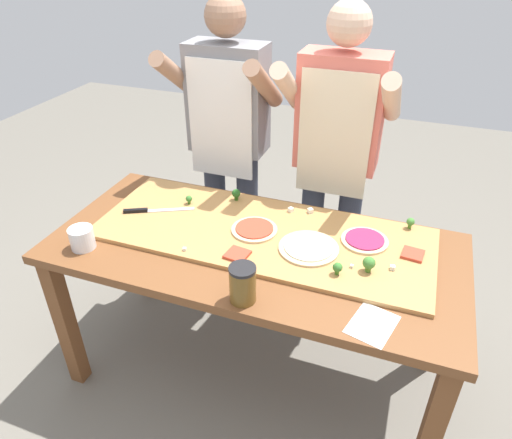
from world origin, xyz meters
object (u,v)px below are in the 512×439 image
at_px(pizza_whole_beet_magenta, 365,240).
at_px(cheese_crumble_a, 352,266).
at_px(pizza_whole_tomato_red, 254,229).
at_px(broccoli_floret_front_left, 236,194).
at_px(broccoli_floret_front_mid, 189,199).
at_px(cheese_crumble_e, 291,210).
at_px(pizza_slice_far_right, 237,254).
at_px(broccoli_floret_back_right, 369,263).
at_px(pizza_whole_cheese_artichoke, 309,248).
at_px(pizza_slice_near_right, 413,254).
at_px(recipe_note, 372,324).
at_px(broccoli_floret_back_left, 410,222).
at_px(cook_left, 228,132).
at_px(cook_right, 337,147).
at_px(broccoli_floret_back_mid, 338,268).
at_px(prep_table, 254,264).
at_px(flour_cup, 82,239).
at_px(cheese_crumble_d, 393,268).
at_px(chefs_knife, 149,210).
at_px(cheese_crumble_c, 185,249).
at_px(sauce_jar, 243,284).
at_px(cheese_crumble_b, 310,211).

distance_m(pizza_whole_beet_magenta, cheese_crumble_a, 0.19).
distance_m(pizza_whole_tomato_red, broccoli_floret_front_left, 0.28).
xyz_separation_m(broccoli_floret_front_mid, cheese_crumble_e, (0.48, 0.10, -0.02)).
distance_m(pizza_slice_far_right, broccoli_floret_back_right, 0.51).
relative_size(pizza_whole_cheese_artichoke, pizza_slice_near_right, 2.97).
bearing_deg(recipe_note, pizza_whole_tomato_red, 146.47).
bearing_deg(cheese_crumble_a, broccoli_floret_back_left, 62.61).
xyz_separation_m(cook_left, cook_right, (0.58, 0.00, 0.00)).
distance_m(broccoli_floret_front_left, broccoli_floret_back_mid, 0.69).
height_order(prep_table, broccoli_floret_front_mid, broccoli_floret_front_mid).
relative_size(pizza_slice_near_right, broccoli_floret_back_left, 1.64).
relative_size(pizza_slice_far_right, cook_right, 0.05).
distance_m(pizza_whole_tomato_red, broccoli_floret_front_mid, 0.39).
relative_size(broccoli_floret_front_mid, cook_right, 0.03).
distance_m(flour_cup, recipe_note, 1.20).
bearing_deg(cheese_crumble_d, pizza_whole_cheese_artichoke, 176.87).
relative_size(chefs_knife, cook_left, 0.18).
bearing_deg(broccoli_floret_front_left, cheese_crumble_c, -95.46).
distance_m(sauce_jar, cook_right, 0.99).
bearing_deg(pizza_whole_beet_magenta, sauce_jar, -126.16).
xyz_separation_m(broccoli_floret_back_left, cheese_crumble_a, (-0.19, -0.36, -0.02)).
bearing_deg(pizza_slice_near_right, cheese_crumble_c, -162.05).
relative_size(pizza_whole_beet_magenta, pizza_slice_far_right, 2.24).
relative_size(pizza_whole_cheese_artichoke, recipe_note, 1.39).
bearing_deg(cook_left, cheese_crumble_c, -80.24).
bearing_deg(cheese_crumble_d, pizza_slice_far_right, -168.30).
height_order(broccoli_floret_front_mid, cheese_crumble_d, broccoli_floret_front_mid).
height_order(pizza_whole_cheese_artichoke, pizza_slice_near_right, pizza_whole_cheese_artichoke).
bearing_deg(broccoli_floret_back_right, cook_left, 141.77).
bearing_deg(pizza_whole_cheese_artichoke, prep_table, -173.97).
xyz_separation_m(broccoli_floret_back_right, cheese_crumble_b, (-0.32, 0.34, -0.03)).
relative_size(pizza_slice_near_right, broccoli_floret_back_mid, 1.63).
bearing_deg(cheese_crumble_e, broccoli_floret_back_mid, -52.04).
relative_size(sauce_jar, recipe_note, 0.82).
height_order(prep_table, cheese_crumble_a, cheese_crumble_a).
distance_m(chefs_knife, cheese_crumble_b, 0.75).
bearing_deg(cheese_crumble_c, cook_right, 60.92).
height_order(cheese_crumble_d, cook_left, cook_left).
distance_m(chefs_knife, cheese_crumble_a, 0.96).
bearing_deg(sauce_jar, broccoli_floret_front_left, 114.06).
relative_size(chefs_knife, cheese_crumble_e, 14.77).
bearing_deg(pizza_slice_near_right, pizza_slice_far_right, -159.77).
height_order(chefs_knife, sauce_jar, sauce_jar).
bearing_deg(cheese_crumble_b, broccoli_floret_back_left, 2.92).
xyz_separation_m(prep_table, broccoli_floret_back_right, (0.48, -0.04, 0.16)).
bearing_deg(pizza_whole_tomato_red, recipe_note, -33.53).
relative_size(cheese_crumble_a, recipe_note, 0.07).
bearing_deg(chefs_knife, cheese_crumble_c, -35.99).
height_order(cook_left, cook_right, same).
distance_m(cheese_crumble_c, recipe_note, 0.79).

